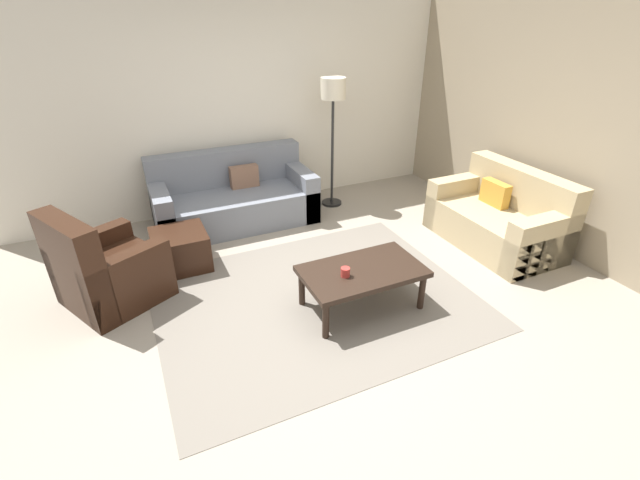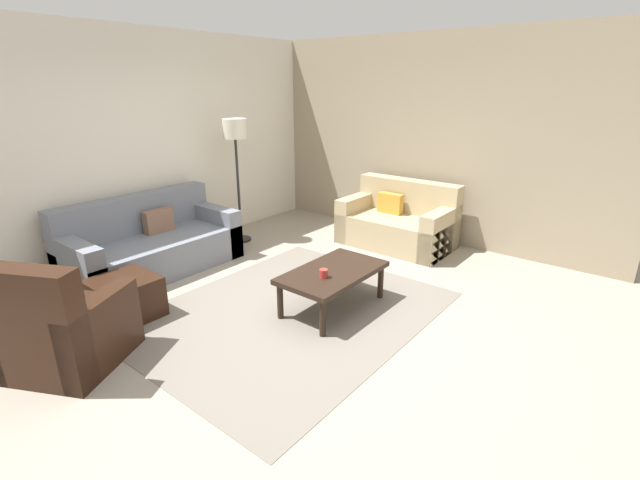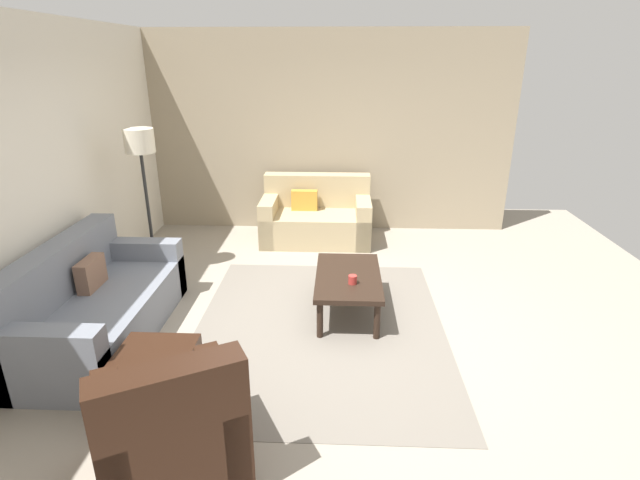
{
  "view_description": "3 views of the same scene",
  "coord_description": "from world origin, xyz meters",
  "px_view_note": "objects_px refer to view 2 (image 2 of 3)",
  "views": [
    {
      "loc": [
        -1.4,
        -3.13,
        2.52
      ],
      "look_at": [
        0.04,
        -0.01,
        0.65
      ],
      "focal_mm": 24.55,
      "sensor_mm": 36.0,
      "label": 1
    },
    {
      "loc": [
        -2.88,
        -2.69,
        2.15
      ],
      "look_at": [
        0.4,
        -0.06,
        0.66
      ],
      "focal_mm": 24.99,
      "sensor_mm": 36.0,
      "label": 2
    },
    {
      "loc": [
        -4.01,
        -0.18,
        2.43
      ],
      "look_at": [
        0.04,
        0.0,
        0.89
      ],
      "focal_mm": 27.16,
      "sensor_mm": 36.0,
      "label": 3
    }
  ],
  "objects_px": {
    "coffee_table": "(333,275)",
    "cup": "(324,273)",
    "lamp_standing": "(235,142)",
    "armchair_leather": "(60,333)",
    "ottoman": "(125,298)",
    "couch_loveseat": "(399,223)",
    "couch_main": "(149,246)"
  },
  "relations": [
    {
      "from": "armchair_leather",
      "to": "cup",
      "type": "bearing_deg",
      "value": -29.57
    },
    {
      "from": "armchair_leather",
      "to": "couch_loveseat",
      "type": "bearing_deg",
      "value": -8.56
    },
    {
      "from": "couch_loveseat",
      "to": "coffee_table",
      "type": "height_order",
      "value": "couch_loveseat"
    },
    {
      "from": "coffee_table",
      "to": "lamp_standing",
      "type": "xyz_separation_m",
      "value": [
        0.81,
        2.27,
        1.05
      ]
    },
    {
      "from": "armchair_leather",
      "to": "ottoman",
      "type": "height_order",
      "value": "armchair_leather"
    },
    {
      "from": "lamp_standing",
      "to": "couch_loveseat",
      "type": "bearing_deg",
      "value": -54.96
    },
    {
      "from": "ottoman",
      "to": "cup",
      "type": "distance_m",
      "value": 1.92
    },
    {
      "from": "ottoman",
      "to": "couch_loveseat",
      "type": "bearing_deg",
      "value": -16.23
    },
    {
      "from": "coffee_table",
      "to": "lamp_standing",
      "type": "relative_size",
      "value": 0.64
    },
    {
      "from": "couch_loveseat",
      "to": "cup",
      "type": "relative_size",
      "value": 17.88
    },
    {
      "from": "armchair_leather",
      "to": "cup",
      "type": "relative_size",
      "value": 12.96
    },
    {
      "from": "couch_main",
      "to": "couch_loveseat",
      "type": "bearing_deg",
      "value": -35.65
    },
    {
      "from": "coffee_table",
      "to": "cup",
      "type": "bearing_deg",
      "value": -169.15
    },
    {
      "from": "cup",
      "to": "lamp_standing",
      "type": "distance_m",
      "value": 2.69
    },
    {
      "from": "armchair_leather",
      "to": "lamp_standing",
      "type": "distance_m",
      "value": 3.37
    },
    {
      "from": "couch_main",
      "to": "coffee_table",
      "type": "relative_size",
      "value": 1.8
    },
    {
      "from": "armchair_leather",
      "to": "ottoman",
      "type": "bearing_deg",
      "value": 27.5
    },
    {
      "from": "coffee_table",
      "to": "cup",
      "type": "relative_size",
      "value": 13.21
    },
    {
      "from": "cup",
      "to": "lamp_standing",
      "type": "bearing_deg",
      "value": 66.41
    },
    {
      "from": "cup",
      "to": "lamp_standing",
      "type": "xyz_separation_m",
      "value": [
        1.01,
        2.31,
        0.96
      ]
    },
    {
      "from": "armchair_leather",
      "to": "lamp_standing",
      "type": "bearing_deg",
      "value": 22.31
    },
    {
      "from": "couch_loveseat",
      "to": "ottoman",
      "type": "height_order",
      "value": "couch_loveseat"
    },
    {
      "from": "armchair_leather",
      "to": "coffee_table",
      "type": "relative_size",
      "value": 0.98
    },
    {
      "from": "ottoman",
      "to": "lamp_standing",
      "type": "xyz_separation_m",
      "value": [
        2.21,
        0.83,
        1.21
      ]
    },
    {
      "from": "couch_main",
      "to": "cup",
      "type": "height_order",
      "value": "couch_main"
    },
    {
      "from": "lamp_standing",
      "to": "coffee_table",
      "type": "bearing_deg",
      "value": -109.66
    },
    {
      "from": "couch_loveseat",
      "to": "couch_main",
      "type": "bearing_deg",
      "value": 144.35
    },
    {
      "from": "armchair_leather",
      "to": "coffee_table",
      "type": "bearing_deg",
      "value": -26.45
    },
    {
      "from": "ottoman",
      "to": "lamp_standing",
      "type": "bearing_deg",
      "value": 20.49
    },
    {
      "from": "couch_main",
      "to": "couch_loveseat",
      "type": "xyz_separation_m",
      "value": [
        2.68,
        -1.92,
        0.0
      ]
    },
    {
      "from": "coffee_table",
      "to": "armchair_leather",
      "type": "bearing_deg",
      "value": 153.55
    },
    {
      "from": "couch_loveseat",
      "to": "ottoman",
      "type": "xyz_separation_m",
      "value": [
        -3.51,
        1.02,
        -0.1
      ]
    }
  ]
}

